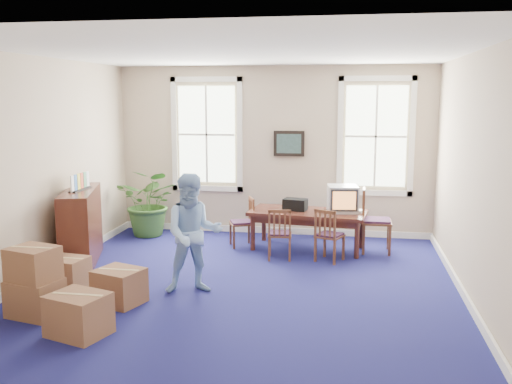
% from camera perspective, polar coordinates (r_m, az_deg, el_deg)
% --- Properties ---
extents(floor, '(6.50, 6.50, 0.00)m').
position_cam_1_polar(floor, '(8.07, -1.42, -9.47)').
color(floor, navy).
rests_on(floor, ground).
extents(ceiling, '(6.50, 6.50, 0.00)m').
position_cam_1_polar(ceiling, '(7.65, -1.52, 13.82)').
color(ceiling, white).
rests_on(ceiling, ground).
extents(wall_back, '(6.50, 0.00, 6.50)m').
position_cam_1_polar(wall_back, '(10.89, 1.77, 4.12)').
color(wall_back, '#BDA88D').
rests_on(wall_back, ground).
extents(wall_front, '(6.50, 0.00, 6.50)m').
position_cam_1_polar(wall_front, '(4.60, -9.14, -3.53)').
color(wall_front, '#BDA88D').
rests_on(wall_front, ground).
extents(wall_left, '(0.00, 6.50, 6.50)m').
position_cam_1_polar(wall_left, '(8.77, -21.11, 2.16)').
color(wall_left, '#BDA88D').
rests_on(wall_left, ground).
extents(wall_right, '(0.00, 6.50, 6.50)m').
position_cam_1_polar(wall_right, '(7.72, 20.98, 1.25)').
color(wall_right, '#BDA88D').
rests_on(wall_right, ground).
extents(baseboard_back, '(6.00, 0.04, 0.12)m').
position_cam_1_polar(baseboard_back, '(11.11, 1.71, -3.83)').
color(baseboard_back, white).
rests_on(baseboard_back, ground).
extents(baseboard_left, '(0.04, 6.50, 0.12)m').
position_cam_1_polar(baseboard_left, '(9.06, -20.36, -7.53)').
color(baseboard_left, white).
rests_on(baseboard_left, ground).
extents(baseboard_right, '(0.04, 6.50, 0.12)m').
position_cam_1_polar(baseboard_right, '(8.07, 20.10, -9.63)').
color(baseboard_right, white).
rests_on(baseboard_right, ground).
extents(window_left, '(1.40, 0.12, 2.20)m').
position_cam_1_polar(window_left, '(11.09, -4.94, 5.74)').
color(window_left, white).
rests_on(window_left, ground).
extents(window_right, '(1.40, 0.12, 2.20)m').
position_cam_1_polar(window_right, '(10.76, 11.89, 5.46)').
color(window_right, white).
rests_on(window_right, ground).
extents(wall_picture, '(0.58, 0.06, 0.48)m').
position_cam_1_polar(wall_picture, '(10.79, 3.32, 4.86)').
color(wall_picture, black).
rests_on(wall_picture, ground).
extents(conference_table, '(2.08, 1.14, 0.68)m').
position_cam_1_polar(conference_table, '(9.95, 5.18, -3.81)').
color(conference_table, '#492017').
rests_on(conference_table, ground).
extents(crt_tv, '(0.56, 0.60, 0.45)m').
position_cam_1_polar(crt_tv, '(9.86, 8.65, -0.66)').
color(crt_tv, '#B7B7BC').
rests_on(crt_tv, conference_table).
extents(game_console, '(0.21, 0.23, 0.05)m').
position_cam_1_polar(game_console, '(9.85, 10.19, -1.90)').
color(game_console, white).
rests_on(game_console, conference_table).
extents(equipment_bag, '(0.44, 0.33, 0.20)m').
position_cam_1_polar(equipment_bag, '(9.92, 3.95, -1.25)').
color(equipment_bag, black).
rests_on(equipment_bag, conference_table).
extents(chair_near_left, '(0.42, 0.42, 0.85)m').
position_cam_1_polar(chair_near_left, '(9.31, 2.39, -4.15)').
color(chair_near_left, brown).
rests_on(chair_near_left, ground).
extents(chair_near_right, '(0.51, 0.51, 0.87)m').
position_cam_1_polar(chair_near_right, '(9.25, 7.39, -4.26)').
color(chair_near_right, brown).
rests_on(chair_near_right, ground).
extents(chair_end_left, '(0.51, 0.51, 0.87)m').
position_cam_1_polar(chair_end_left, '(10.08, -1.47, -3.04)').
color(chair_end_left, brown).
rests_on(chair_end_left, ground).
extents(chair_end_right, '(0.50, 0.50, 1.10)m').
position_cam_1_polar(chair_end_right, '(9.89, 11.99, -2.81)').
color(chair_end_right, brown).
rests_on(chair_end_right, ground).
extents(man, '(0.95, 0.83, 1.62)m').
position_cam_1_polar(man, '(7.70, -6.29, -4.17)').
color(man, '#8EB5E6').
rests_on(man, ground).
extents(credenza, '(0.92, 1.66, 1.26)m').
position_cam_1_polar(credenza, '(9.48, -17.10, -3.07)').
color(credenza, '#492017').
rests_on(credenza, ground).
extents(brochure_rack, '(0.34, 0.63, 0.28)m').
position_cam_1_polar(brochure_rack, '(9.34, -17.21, 1.52)').
color(brochure_rack, '#99999E').
rests_on(brochure_rack, credenza).
extents(potted_plant, '(1.24, 1.11, 1.28)m').
position_cam_1_polar(potted_plant, '(10.99, -10.51, -1.03)').
color(potted_plant, '#2F5921').
rests_on(potted_plant, ground).
extents(cardboard_boxes, '(1.90, 1.90, 0.90)m').
position_cam_1_polar(cardboard_boxes, '(7.42, -19.36, -8.11)').
color(cardboard_boxes, brown).
rests_on(cardboard_boxes, ground).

